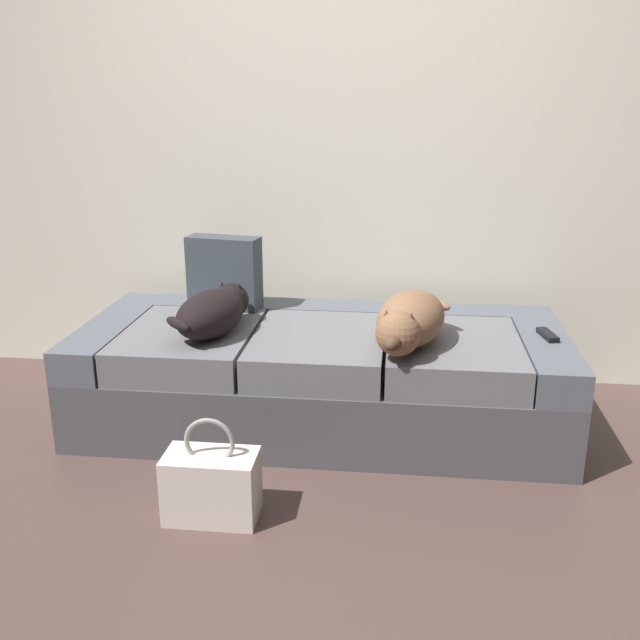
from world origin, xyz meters
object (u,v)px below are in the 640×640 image
(couch, at_px, (321,375))
(throw_pillow, at_px, (224,273))
(tv_remote, at_px, (548,335))
(handbag, at_px, (212,485))
(dog_tan, at_px, (409,321))
(dog_dark, at_px, (214,311))

(couch, distance_m, throw_pillow, 0.67)
(tv_remote, relative_size, throw_pillow, 0.44)
(tv_remote, bearing_deg, handbag, -158.73)
(tv_remote, bearing_deg, dog_tan, -174.56)
(throw_pillow, height_order, handbag, throw_pillow)
(tv_remote, xyz_separation_m, throw_pillow, (-1.44, 0.27, 0.16))
(couch, bearing_deg, tv_remote, -1.38)
(couch, height_order, dog_dark, dog_dark)
(dog_dark, xyz_separation_m, handbag, (0.15, -0.69, -0.41))
(couch, xyz_separation_m, handbag, (-0.29, -0.82, -0.09))
(handbag, bearing_deg, dog_dark, 102.46)
(couch, bearing_deg, dog_dark, -163.96)
(tv_remote, height_order, throw_pillow, throw_pillow)
(dog_dark, relative_size, throw_pillow, 1.63)
(dog_dark, bearing_deg, couch, 16.04)
(dog_dark, bearing_deg, dog_tan, -4.89)
(couch, xyz_separation_m, dog_dark, (-0.44, -0.13, 0.32))
(dog_dark, xyz_separation_m, tv_remote, (1.40, 0.10, -0.08))
(dog_dark, height_order, throw_pillow, throw_pillow)
(dog_tan, height_order, handbag, dog_tan)
(handbag, bearing_deg, tv_remote, 32.51)
(couch, relative_size, dog_tan, 3.41)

